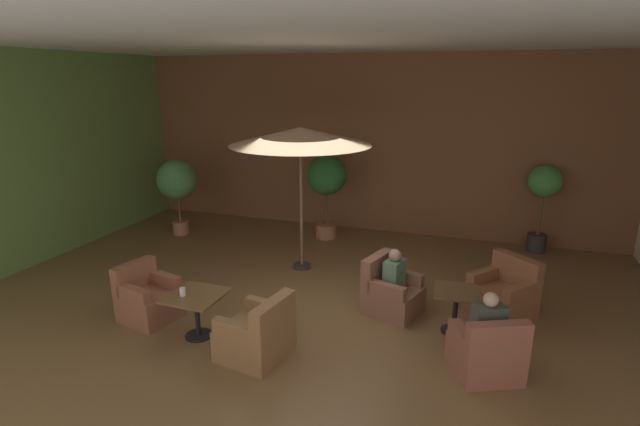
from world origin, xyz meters
The scene contains 18 objects.
ground_plane centered at (0.00, 0.00, -0.01)m, with size 11.35×8.02×0.02m, color brown.
wall_back_brick centered at (0.00, 3.97, 2.02)m, with size 11.35×0.08×4.03m, color brown.
wall_left_accent centered at (-5.64, 0.00, 2.02)m, with size 0.08×8.02×4.03m, color #668D45.
ceiling_slab centered at (0.00, 0.00, 4.06)m, with size 11.35×8.02×0.06m, color silver.
cafe_table_front_left centered at (-1.13, -1.61, 0.50)m, with size 0.76×0.76×0.64m.
armchair_front_left_north centered at (-2.13, -1.39, 0.32)m, with size 0.87×0.85×0.85m.
armchair_front_left_east centered at (-0.12, -1.78, 0.31)m, with size 0.92×0.93×0.86m.
cafe_table_front_right centered at (2.27, -0.33, 0.47)m, with size 0.64×0.64×0.64m.
armchair_front_right_north centered at (1.29, -0.01, 0.31)m, with size 0.95×0.93×0.88m.
armchair_front_right_east centered at (2.69, -1.26, 0.31)m, with size 0.97×0.95×0.83m.
armchair_front_right_south centered at (2.94, 0.45, 0.33)m, with size 1.12×1.12×0.90m.
patio_umbrella_tall_red centered at (-0.62, 1.17, 2.50)m, with size 2.55×2.55×2.67m.
potted_tree_left_corner centered at (-4.02, 2.19, 1.22)m, with size 0.90×0.90×1.74m.
potted_tree_mid_left centered at (3.71, 3.55, 1.29)m, with size 0.65×0.65×1.83m.
potted_tree_mid_right centered at (-0.73, 3.03, 1.32)m, with size 0.88×0.88×1.89m.
patron_blue_shirt centered at (2.68, -1.23, 0.70)m, with size 0.43×0.35×0.68m.
patron_by_window centered at (1.34, -0.03, 0.68)m, with size 0.32×0.40×0.64m.
iced_drink_cup centered at (-1.28, -1.69, 0.70)m, with size 0.08×0.08×0.11m, color silver.
Camera 1 is at (2.36, -6.64, 3.52)m, focal length 26.36 mm.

